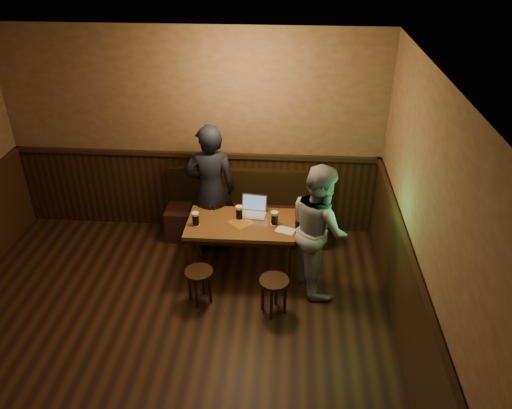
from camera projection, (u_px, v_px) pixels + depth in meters
The scene contains 12 objects.
room at pixel (136, 278), 4.30m from camera, with size 5.04×6.04×2.84m.
bench at pixel (247, 217), 6.88m from camera, with size 2.20×0.50×0.95m.
pub_table at pixel (241, 229), 6.06m from camera, with size 1.31×0.75×0.70m.
stool_left at pixel (199, 277), 5.67m from camera, with size 0.37×0.37×0.44m.
stool_right at pixel (274, 286), 5.51m from camera, with size 0.38×0.38×0.45m.
pint_left at pixel (196, 219), 5.93m from camera, with size 0.11×0.11×0.17m.
pint_mid at pixel (239, 212), 6.05m from camera, with size 0.11×0.11×0.17m.
pint_right at pixel (275, 218), 5.94m from camera, with size 0.11×0.11×0.17m.
laptop at pixel (253, 209), 6.18m from camera, with size 0.34×0.29×0.22m.
menu at pixel (285, 230), 5.86m from camera, with size 0.22×0.15×0.00m, color silver.
person_suit at pixel (211, 190), 6.33m from camera, with size 0.65×0.42×1.77m, color black.
person_grey at pixel (319, 229), 5.71m from camera, with size 0.78×0.61×1.60m, color #939398.
Camera 1 is at (1.28, -3.10, 3.90)m, focal length 35.00 mm.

